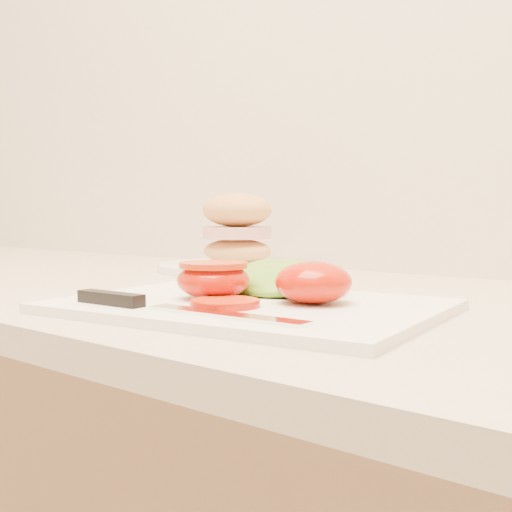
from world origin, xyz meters
The scene contains 7 objects.
cutting_board centered at (-0.37, 1.54, 0.94)m, with size 0.37×0.26×0.01m, color white.
tomato_half_dome centered at (-0.31, 1.57, 0.96)m, with size 0.08×0.08×0.04m, color red.
tomato_half_cut centered at (-0.41, 1.54, 0.96)m, with size 0.08×0.08×0.04m.
tomato_slice_0 centered at (-0.36, 1.50, 0.94)m, with size 0.06×0.06×0.01m, color #CC4B1D.
lettuce_leaf_0 centered at (-0.39, 1.62, 0.96)m, with size 0.16×0.11×0.03m, color #5F9B29.
knife centered at (-0.40, 1.45, 0.94)m, with size 0.26×0.04×0.01m.
sandwich_plate centered at (-0.67, 1.87, 0.98)m, with size 0.27×0.27×0.13m.
Camera 1 is at (0.05, 1.06, 1.03)m, focal length 45.00 mm.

